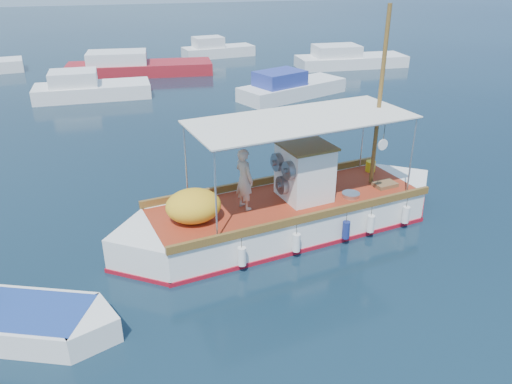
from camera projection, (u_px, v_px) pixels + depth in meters
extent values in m
plane|color=black|center=(284.00, 234.00, 14.77)|extent=(160.00, 160.00, 0.00)
cube|color=white|center=(287.00, 218.00, 14.87)|extent=(8.35, 4.05, 1.17)
cube|color=white|center=(156.00, 248.00, 13.33)|extent=(2.63, 2.63, 1.17)
cube|color=white|center=(394.00, 193.00, 16.42)|extent=(2.63, 2.63, 1.17)
cube|color=maroon|center=(287.00, 228.00, 15.02)|extent=(8.47, 4.15, 0.19)
cube|color=maroon|center=(288.00, 201.00, 14.63)|extent=(8.31, 3.84, 0.06)
cube|color=brown|center=(267.00, 180.00, 15.67)|extent=(8.00, 1.55, 0.21)
cube|color=brown|center=(312.00, 217.00, 13.48)|extent=(8.00, 1.55, 0.21)
cube|color=white|center=(305.00, 172.00, 14.48)|extent=(1.51, 1.59, 1.60)
cube|color=brown|center=(306.00, 145.00, 14.13)|extent=(1.63, 1.72, 0.06)
cylinder|color=slate|center=(290.00, 170.00, 13.80)|extent=(0.33, 0.57, 0.53)
cylinder|color=slate|center=(278.00, 162.00, 14.36)|extent=(0.33, 0.57, 0.53)
cylinder|color=slate|center=(283.00, 185.00, 14.33)|extent=(0.33, 0.57, 0.53)
cylinder|color=brown|center=(380.00, 100.00, 14.63)|extent=(0.15, 0.15, 5.34)
cylinder|color=brown|center=(354.00, 118.00, 14.48)|extent=(1.91, 0.43, 0.09)
cylinder|color=silver|center=(186.00, 164.00, 14.04)|extent=(0.05, 0.05, 2.40)
cylinder|color=silver|center=(216.00, 196.00, 12.12)|extent=(0.05, 0.05, 2.40)
cylinder|color=silver|center=(363.00, 134.00, 16.38)|extent=(0.05, 0.05, 2.40)
cylinder|color=silver|center=(412.00, 157.00, 14.46)|extent=(0.05, 0.05, 2.40)
cube|color=beige|center=(302.00, 119.00, 13.73)|extent=(6.65, 3.64, 0.04)
ellipsoid|color=gold|center=(193.00, 206.00, 13.32)|extent=(1.70, 1.52, 0.90)
cube|color=gold|center=(318.00, 178.00, 15.54)|extent=(0.30, 0.24, 0.43)
cylinder|color=gold|center=(370.00, 166.00, 16.51)|extent=(0.37, 0.37, 0.36)
cube|color=brown|center=(385.00, 185.00, 15.48)|extent=(0.77, 0.60, 0.13)
cylinder|color=#B2B2B2|center=(351.00, 195.00, 14.81)|extent=(0.62, 0.62, 0.13)
cylinder|color=white|center=(383.00, 145.00, 13.86)|extent=(0.32, 0.09, 0.32)
cylinder|color=white|center=(242.00, 256.00, 12.79)|extent=(0.25, 0.25, 0.51)
cylinder|color=navy|center=(346.00, 230.00, 14.02)|extent=(0.25, 0.25, 0.51)
cylinder|color=white|center=(406.00, 215.00, 14.84)|extent=(0.25, 0.25, 0.51)
imported|color=#AD9F8F|center=(244.00, 179.00, 13.80)|extent=(0.65, 0.77, 1.78)
cube|color=white|center=(87.00, 330.00, 10.64)|extent=(1.48, 1.48, 0.80)
cube|color=silver|center=(93.00, 93.00, 28.76)|extent=(6.44, 2.46, 1.00)
cube|color=silver|center=(73.00, 78.00, 28.14)|extent=(2.59, 2.06, 0.80)
cube|color=maroon|center=(140.00, 70.00, 34.42)|extent=(9.95, 3.54, 1.00)
cube|color=silver|center=(117.00, 58.00, 33.79)|extent=(4.08, 2.67, 0.80)
cube|color=silver|center=(292.00, 91.00, 29.02)|extent=(6.95, 4.62, 1.00)
cube|color=navy|center=(280.00, 78.00, 28.08)|extent=(3.17, 2.76, 0.80)
cube|color=silver|center=(351.00, 63.00, 36.82)|extent=(8.11, 2.88, 1.00)
cube|color=silver|center=(337.00, 51.00, 36.19)|extent=(3.29, 2.32, 0.80)
cube|color=silver|center=(219.00, 53.00, 40.54)|extent=(5.94, 2.90, 1.00)
cube|color=silver|center=(208.00, 42.00, 39.84)|extent=(2.52, 2.05, 0.80)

